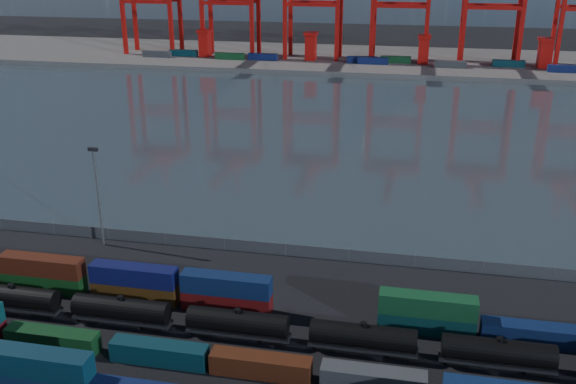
# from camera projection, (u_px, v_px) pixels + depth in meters

# --- Properties ---
(ground) EXTENTS (700.00, 700.00, 0.00)m
(ground) POSITION_uv_depth(u_px,v_px,m) (237.00, 361.00, 75.58)
(ground) COLOR black
(ground) RESTS_ON ground
(harbor_water) EXTENTS (700.00, 700.00, 0.00)m
(harbor_water) POSITION_uv_depth(u_px,v_px,m) (344.00, 128.00, 171.59)
(harbor_water) COLOR #303E46
(harbor_water) RESTS_ON ground
(far_quay) EXTENTS (700.00, 70.00, 2.00)m
(far_quay) POSITION_uv_depth(u_px,v_px,m) (374.00, 60.00, 267.26)
(far_quay) COLOR #514F4C
(far_quay) RESTS_ON ground
(container_row_mid) EXTENTS (141.24, 2.36, 5.03)m
(container_row_mid) POSITION_uv_depth(u_px,v_px,m) (127.00, 346.00, 75.51)
(container_row_mid) COLOR #45464A
(container_row_mid) RESTS_ON ground
(container_row_north) EXTENTS (140.89, 2.46, 5.25)m
(container_row_north) POSITION_uv_depth(u_px,v_px,m) (210.00, 295.00, 85.76)
(container_row_north) COLOR navy
(container_row_north) RESTS_ON ground
(tanker_string) EXTENTS (137.17, 2.83, 4.05)m
(tanker_string) POSITION_uv_depth(u_px,v_px,m) (238.00, 323.00, 79.38)
(tanker_string) COLOR black
(tanker_string) RESTS_ON ground
(waterfront_fence) EXTENTS (160.12, 0.12, 2.20)m
(waterfront_fence) POSITION_uv_depth(u_px,v_px,m) (285.00, 250.00, 100.82)
(waterfront_fence) COLOR #595B5E
(waterfront_fence) RESTS_ON ground
(yard_light_mast) EXTENTS (1.60, 0.40, 16.60)m
(yard_light_mast) POSITION_uv_depth(u_px,v_px,m) (98.00, 191.00, 101.58)
(yard_light_mast) COLOR slate
(yard_light_mast) RESTS_ON ground
(quay_containers) EXTENTS (172.58, 10.99, 2.60)m
(quay_containers) POSITION_uv_depth(u_px,v_px,m) (344.00, 59.00, 255.17)
(quay_containers) COLOR navy
(quay_containers) RESTS_ON far_quay
(straddle_carriers) EXTENTS (140.00, 7.00, 11.10)m
(straddle_carriers) POSITION_uv_depth(u_px,v_px,m) (366.00, 47.00, 256.12)
(straddle_carriers) COLOR red
(straddle_carriers) RESTS_ON far_quay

